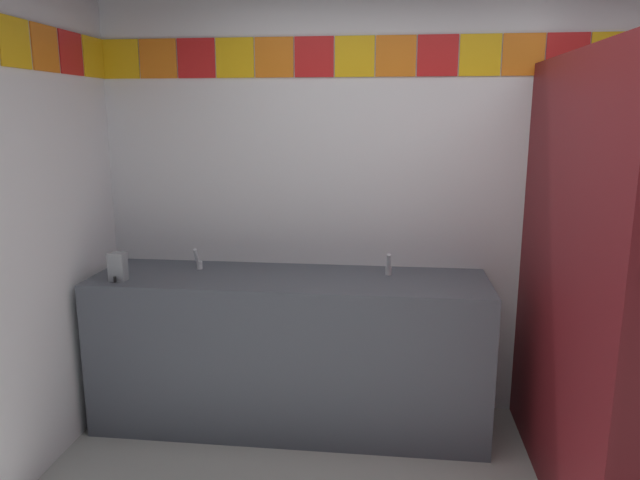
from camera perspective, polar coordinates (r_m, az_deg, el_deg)
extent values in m
cube|color=silver|center=(3.58, 10.72, 4.26)|extent=(3.96, 0.08, 2.66)
cube|color=yellow|center=(3.87, -18.70, 16.22)|extent=(0.23, 0.01, 0.23)
cube|color=orange|center=(3.78, -15.37, 16.54)|extent=(0.23, 0.01, 0.23)
cube|color=red|center=(3.70, -11.87, 16.81)|extent=(0.23, 0.01, 0.23)
cube|color=yellow|center=(3.63, -8.22, 17.02)|extent=(0.23, 0.01, 0.23)
cube|color=orange|center=(3.58, -4.45, 17.18)|extent=(0.23, 0.01, 0.23)
cube|color=red|center=(3.54, -0.58, 17.27)|extent=(0.23, 0.01, 0.23)
cube|color=yellow|center=(3.52, 3.36, 17.28)|extent=(0.23, 0.01, 0.23)
cube|color=orange|center=(3.51, 7.34, 17.22)|extent=(0.23, 0.01, 0.23)
cube|color=red|center=(3.52, 11.30, 17.08)|extent=(0.23, 0.01, 0.23)
cube|color=yellow|center=(3.55, 15.22, 16.86)|extent=(0.23, 0.01, 0.23)
cube|color=orange|center=(3.59, 19.06, 16.58)|extent=(0.23, 0.01, 0.23)
cube|color=red|center=(3.64, 22.79, 16.23)|extent=(0.23, 0.01, 0.23)
cube|color=yellow|center=(3.71, 26.38, 15.84)|extent=(0.23, 0.01, 0.23)
cube|color=yellow|center=(3.18, -27.39, 16.59)|extent=(0.01, 0.23, 0.23)
cube|color=orange|center=(3.38, -25.00, 16.44)|extent=(0.01, 0.23, 0.23)
cube|color=red|center=(3.59, -22.90, 16.29)|extent=(0.01, 0.23, 0.23)
cube|color=yellow|center=(3.81, -21.04, 16.13)|extent=(0.01, 0.23, 0.23)
cube|color=#4C515B|center=(3.52, -2.92, -10.64)|extent=(2.25, 0.62, 0.90)
cube|color=#4C515B|center=(3.66, -2.22, -2.95)|extent=(2.25, 0.03, 0.08)
cylinder|color=silver|center=(3.49, -12.22, -4.21)|extent=(0.34, 0.34, 0.10)
cylinder|color=silver|center=(3.31, 6.59, -4.92)|extent=(0.34, 0.34, 0.10)
cylinder|color=silver|center=(3.60, -11.56, -2.37)|extent=(0.04, 0.04, 0.05)
cylinder|color=silver|center=(3.54, -11.86, -1.47)|extent=(0.02, 0.06, 0.09)
cylinder|color=silver|center=(3.42, 6.63, -2.96)|extent=(0.04, 0.04, 0.05)
cylinder|color=silver|center=(3.36, 6.66, -2.02)|extent=(0.02, 0.06, 0.09)
cube|color=gray|center=(3.46, -18.94, -2.45)|extent=(0.09, 0.07, 0.16)
cylinder|color=black|center=(3.43, -19.20, -3.61)|extent=(0.02, 0.02, 0.03)
cube|color=maroon|center=(2.95, 22.24, -3.90)|extent=(0.04, 1.54, 2.08)
cylinder|color=silver|center=(2.25, 27.92, -6.50)|extent=(0.02, 0.02, 0.10)
cylinder|color=white|center=(3.75, 28.33, -14.86)|extent=(0.38, 0.38, 0.40)
cube|color=white|center=(3.79, 27.74, -8.43)|extent=(0.34, 0.17, 0.34)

